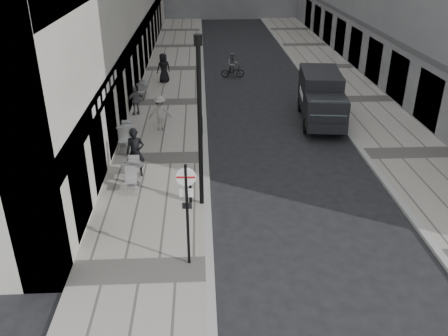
{
  "coord_description": "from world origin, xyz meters",
  "views": [
    {
      "loc": [
        -0.15,
        -8.3,
        8.79
      ],
      "look_at": [
        0.61,
        6.63,
        1.4
      ],
      "focal_mm": 38.0,
      "sensor_mm": 36.0,
      "label": 1
    }
  ],
  "objects_px": {
    "lamppost": "(200,116)",
    "cyclist": "(233,68)",
    "panel_van": "(321,95)",
    "walking_man": "(135,153)",
    "sign_post": "(187,202)"
  },
  "relations": [
    {
      "from": "lamppost",
      "to": "cyclist",
      "type": "relative_size",
      "value": 3.57
    },
    {
      "from": "lamppost",
      "to": "panel_van",
      "type": "bearing_deg",
      "value": 53.4
    },
    {
      "from": "walking_man",
      "to": "cyclist",
      "type": "bearing_deg",
      "value": 70.0
    },
    {
      "from": "cyclist",
      "to": "lamppost",
      "type": "bearing_deg",
      "value": -95.96
    },
    {
      "from": "walking_man",
      "to": "cyclist",
      "type": "distance_m",
      "value": 15.47
    },
    {
      "from": "lamppost",
      "to": "panel_van",
      "type": "height_order",
      "value": "lamppost"
    },
    {
      "from": "sign_post",
      "to": "cyclist",
      "type": "relative_size",
      "value": 1.92
    },
    {
      "from": "walking_man",
      "to": "cyclist",
      "type": "height_order",
      "value": "walking_man"
    },
    {
      "from": "lamppost",
      "to": "sign_post",
      "type": "bearing_deg",
      "value": -96.65
    },
    {
      "from": "cyclist",
      "to": "walking_man",
      "type": "bearing_deg",
      "value": -106.58
    },
    {
      "from": "panel_van",
      "to": "lamppost",
      "type": "bearing_deg",
      "value": -120.19
    },
    {
      "from": "lamppost",
      "to": "panel_van",
      "type": "relative_size",
      "value": 1.1
    },
    {
      "from": "cyclist",
      "to": "sign_post",
      "type": "bearing_deg",
      "value": -95.81
    },
    {
      "from": "panel_van",
      "to": "cyclist",
      "type": "height_order",
      "value": "panel_van"
    },
    {
      "from": "lamppost",
      "to": "panel_van",
      "type": "distance_m",
      "value": 10.63
    }
  ]
}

